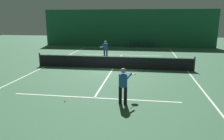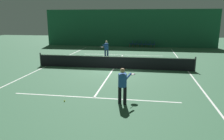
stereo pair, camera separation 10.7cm
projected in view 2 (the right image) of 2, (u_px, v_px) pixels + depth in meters
The scene contains 18 objects.
ground_plane at pixel (114, 68), 16.75m from camera, with size 60.00×60.00×0.00m, color #386647.
backdrop_curtain at pixel (129, 28), 29.21m from camera, with size 23.00×0.12×4.90m.
court_line_baseline_far at pixel (127, 48), 28.18m from camera, with size 11.00×0.10×0.00m.
court_line_service_far at pixel (123, 55), 22.90m from camera, with size 8.25×0.10×0.00m.
court_line_service_near at pixel (94, 98), 10.60m from camera, with size 8.25×0.10×0.00m.
court_line_sideline_left at pixel (46, 66), 17.59m from camera, with size 0.10×23.80×0.00m.
court_line_sideline_right at pixel (188, 71), 15.91m from camera, with size 0.10×23.80×0.00m.
court_line_centre at pixel (114, 68), 16.75m from camera, with size 0.10×12.80×0.00m.
tennis_net at pixel (114, 62), 16.63m from camera, with size 12.00×0.10×1.07m.
player_near at pixel (123, 83), 9.69m from camera, with size 0.81×1.38×1.65m.
player_far at pixel (106, 48), 20.93m from camera, with size 0.65×1.39×1.67m.
courtside_chair_0 at pixel (132, 43), 29.06m from camera, with size 0.44×0.44×0.84m.
courtside_chair_1 at pixel (136, 43), 28.98m from camera, with size 0.44×0.44×0.84m.
courtside_chair_2 at pixel (140, 44), 28.89m from camera, with size 0.44×0.44×0.84m.
courtside_chair_3 at pixel (145, 44), 28.80m from camera, with size 0.44×0.44×0.84m.
courtside_chair_4 at pixel (149, 44), 28.71m from camera, with size 0.44×0.44×0.84m.
courtside_chair_5 at pixel (154, 44), 28.62m from camera, with size 0.44×0.44×0.84m.
tennis_ball at pixel (64, 101), 10.11m from camera, with size 0.07×0.07×0.07m.
Camera 2 is at (2.44, -16.14, 3.77)m, focal length 35.00 mm.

